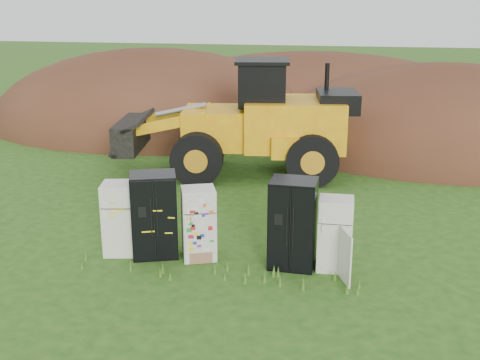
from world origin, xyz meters
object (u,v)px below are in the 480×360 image
object	(u,v)px
fridge_open_door	(335,234)
fridge_black_side	(154,215)
fridge_black_right	(293,223)
wheel_loader	(233,118)
fridge_leftmost	(120,218)
fridge_sticker	(199,224)

from	to	relation	value
fridge_open_door	fridge_black_side	bearing A→B (deg)	179.71
fridge_black_right	fridge_open_door	world-z (taller)	fridge_black_right
fridge_open_door	wheel_loader	distance (m)	7.64
fridge_leftmost	fridge_black_side	world-z (taller)	fridge_black_side
fridge_leftmost	fridge_black_right	xyz separation A→B (m)	(3.90, 0.05, 0.14)
fridge_open_door	wheel_loader	world-z (taller)	wheel_loader
fridge_sticker	fridge_leftmost	bearing A→B (deg)	161.98
fridge_open_door	fridge_leftmost	bearing A→B (deg)	-179.91
fridge_open_door	fridge_sticker	bearing A→B (deg)	179.38
fridge_leftmost	wheel_loader	xyz separation A→B (m)	(1.23, 6.74, 1.03)
fridge_black_right	wheel_loader	distance (m)	7.26
fridge_black_side	fridge_black_right	world-z (taller)	fridge_black_right
fridge_black_right	fridge_sticker	bearing A→B (deg)	-178.72
fridge_black_side	fridge_sticker	bearing A→B (deg)	-17.49
fridge_leftmost	fridge_sticker	world-z (taller)	fridge_leftmost
fridge_open_door	fridge_black_right	bearing A→B (deg)	-179.09
fridge_leftmost	fridge_open_door	bearing A→B (deg)	-10.51
fridge_black_right	fridge_open_door	distance (m)	0.92
fridge_black_side	wheel_loader	xyz separation A→B (m)	(0.43, 6.70, 0.91)
fridge_leftmost	fridge_open_door	xyz separation A→B (m)	(4.80, 0.07, -0.04)
wheel_loader	fridge_black_right	bearing A→B (deg)	-76.44
fridge_black_right	fridge_open_door	xyz separation A→B (m)	(0.90, 0.03, -0.18)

